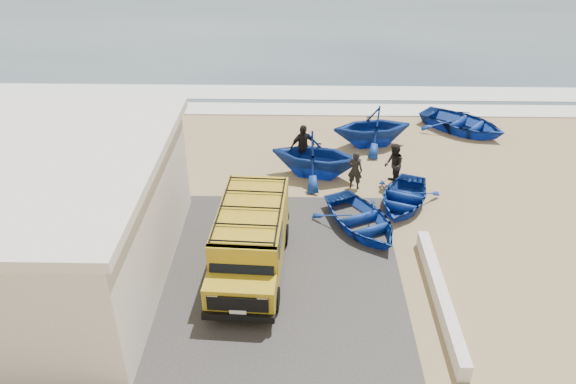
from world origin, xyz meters
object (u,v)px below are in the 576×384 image
object	(u,v)px
boat_far_right	(463,123)
boat_near_left	(361,220)
building	(28,221)
boat_far_left	(372,126)
van	(251,239)
fisherman_front	(355,170)
fisherman_back	(302,147)
fisherman_middle	(394,165)
parapet	(440,296)
boat_mid_left	(316,155)
boat_near_right	(403,197)

from	to	relation	value
boat_far_right	boat_near_left	bearing A→B (deg)	-173.64
building	boat_far_left	world-z (taller)	building
van	boat_far_left	distance (m)	10.51
building	boat_far_left	bearing A→B (deg)	40.40
boat_far_left	fisherman_front	world-z (taller)	boat_far_left
fisherman_back	boat_far_left	bearing A→B (deg)	6.87
boat_far_left	fisherman_middle	world-z (taller)	boat_far_left
parapet	boat_far_left	distance (m)	10.90
boat_near_left	building	bearing A→B (deg)	169.34
boat_near_left	parapet	bearing A→B (deg)	-88.64
boat_near_left	fisherman_middle	size ratio (longest dim) A/B	2.12
parapet	boat_mid_left	distance (m)	8.66
van	boat_near_left	bearing A→B (deg)	35.34
parapet	van	size ratio (longest dim) A/B	1.11
building	boat_near_left	size ratio (longest dim) A/B	2.46
fisherman_front	parapet	bearing A→B (deg)	124.95
boat_far_left	parapet	bearing A→B (deg)	-6.22
van	fisherman_back	xyz separation A→B (m)	(1.66, 7.07, -0.23)
van	fisherman_back	distance (m)	7.27
parapet	boat_near_right	size ratio (longest dim) A/B	1.74
parapet	boat_near_right	xyz separation A→B (m)	(-0.26, 5.56, 0.08)
boat_near_right	boat_mid_left	world-z (taller)	boat_mid_left
boat_near_right	boat_far_left	size ratio (longest dim) A/B	0.95
fisherman_middle	fisherman_back	distance (m)	3.96
boat_far_left	fisherman_middle	bearing A→B (deg)	-3.73
van	fisherman_front	xyz separation A→B (m)	(3.77, 5.33, -0.39)
van	fisherman_front	bearing A→B (deg)	57.89
fisherman_front	fisherman_back	world-z (taller)	fisherman_back
parapet	van	xyz separation A→B (m)	(-5.82, 1.52, 0.94)
parapet	boat_far_right	distance (m)	13.02
boat_mid_left	boat_near_right	bearing A→B (deg)	-111.17
building	fisherman_front	world-z (taller)	building
van	boat_near_right	xyz separation A→B (m)	(5.56, 4.03, -0.86)
boat_near_right	fisherman_back	xyz separation A→B (m)	(-3.89, 3.04, 0.63)
boat_far_right	fisherman_middle	size ratio (longest dim) A/B	2.35
boat_near_left	boat_far_left	distance (m)	7.04
fisherman_back	van	bearing A→B (deg)	-131.17
fisherman_front	building	bearing A→B (deg)	47.59
boat_near_right	fisherman_back	world-z (taller)	fisherman_back
boat_far_right	fisherman_middle	distance (m)	6.76
boat_near_left	boat_mid_left	bearing A→B (deg)	85.53
fisherman_front	fisherman_middle	xyz separation A→B (m)	(1.58, 0.32, 0.08)
building	van	xyz separation A→B (m)	(6.68, 0.52, -0.95)
boat_far_left	fisherman_front	bearing A→B (deg)	-26.68
boat_far_right	fisherman_back	world-z (taller)	fisherman_back
building	boat_near_right	distance (m)	13.18
boat_far_left	fisherman_front	xyz separation A→B (m)	(-1.10, -3.98, -0.14)
fisherman_middle	fisherman_front	bearing A→B (deg)	-82.51
boat_near_right	parapet	bearing A→B (deg)	-65.82
parapet	boat_mid_left	xyz separation A→B (m)	(-3.60, 7.84, 0.72)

